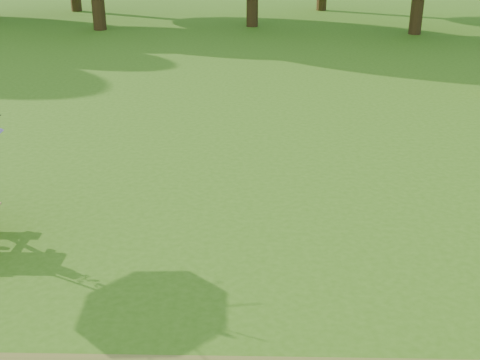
# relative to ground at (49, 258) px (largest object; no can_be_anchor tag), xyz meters

# --- Properties ---
(ground) EXTENTS (120.00, 120.00, 0.00)m
(ground) POSITION_rel_ground_xyz_m (0.00, 0.00, 0.00)
(ground) COLOR #3D6C14
(ground) RESTS_ON ground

